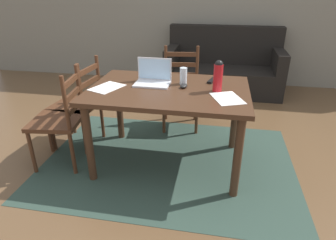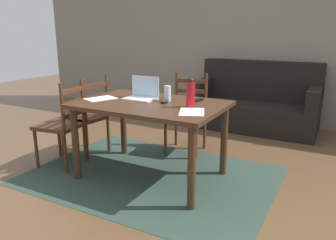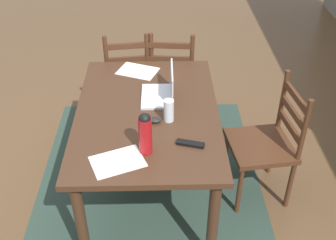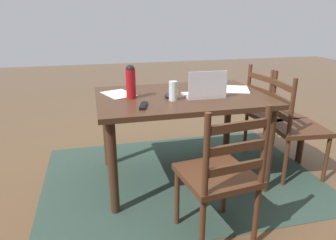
# 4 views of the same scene
# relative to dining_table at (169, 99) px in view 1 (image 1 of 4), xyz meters

# --- Properties ---
(ground_plane) EXTENTS (14.00, 14.00, 0.00)m
(ground_plane) POSITION_rel_dining_table_xyz_m (0.00, 0.00, -0.67)
(ground_plane) COLOR brown
(area_rug) EXTENTS (2.43, 1.75, 0.01)m
(area_rug) POSITION_rel_dining_table_xyz_m (0.00, 0.00, -0.67)
(area_rug) COLOR #2D4238
(area_rug) RESTS_ON ground
(wall_back) EXTENTS (8.00, 0.12, 2.70)m
(wall_back) POSITION_rel_dining_table_xyz_m (0.00, 2.73, 0.68)
(wall_back) COLOR gray
(wall_back) RESTS_ON ground
(dining_table) EXTENTS (1.42, 0.96, 0.77)m
(dining_table) POSITION_rel_dining_table_xyz_m (0.00, 0.00, 0.00)
(dining_table) COLOR #422819
(dining_table) RESTS_ON ground
(chair_far_head) EXTENTS (0.49, 0.49, 0.95)m
(chair_far_head) POSITION_rel_dining_table_xyz_m (-0.01, 0.85, -0.21)
(chair_far_head) COLOR #4C2B19
(chair_far_head) RESTS_ON ground
(chair_left_far) EXTENTS (0.48, 0.48, 0.95)m
(chair_left_far) POSITION_rel_dining_table_xyz_m (-1.00, 0.19, -0.21)
(chair_left_far) COLOR #4C2B19
(chair_left_far) RESTS_ON ground
(chair_left_near) EXTENTS (0.49, 0.49, 0.95)m
(chair_left_near) POSITION_rel_dining_table_xyz_m (-1.00, -0.19, -0.21)
(chair_left_near) COLOR #4C2B19
(chair_left_near) RESTS_ON ground
(couch) EXTENTS (1.80, 0.80, 1.00)m
(couch) POSITION_rel_dining_table_xyz_m (0.49, 2.26, -0.32)
(couch) COLOR black
(couch) RESTS_ON ground
(laptop) EXTENTS (0.32, 0.22, 0.23)m
(laptop) POSITION_rel_dining_table_xyz_m (-0.17, 0.11, 0.16)
(laptop) COLOR silver
(laptop) RESTS_ON dining_table
(water_bottle) EXTENTS (0.08, 0.08, 0.27)m
(water_bottle) POSITION_rel_dining_table_xyz_m (0.43, 0.00, 0.24)
(water_bottle) COLOR #A81419
(water_bottle) RESTS_ON dining_table
(drinking_glass) EXTENTS (0.07, 0.07, 0.15)m
(drinking_glass) POSITION_rel_dining_table_xyz_m (0.11, 0.14, 0.18)
(drinking_glass) COLOR silver
(drinking_glass) RESTS_ON dining_table
(computer_mouse) EXTENTS (0.07, 0.11, 0.03)m
(computer_mouse) POSITION_rel_dining_table_xyz_m (0.13, 0.04, 0.12)
(computer_mouse) COLOR black
(computer_mouse) RESTS_ON dining_table
(tv_remote) EXTENTS (0.09, 0.18, 0.02)m
(tv_remote) POSITION_rel_dining_table_xyz_m (0.37, 0.27, 0.11)
(tv_remote) COLOR black
(tv_remote) RESTS_ON dining_table
(paper_stack_left) EXTENTS (0.31, 0.35, 0.00)m
(paper_stack_left) POSITION_rel_dining_table_xyz_m (0.51, -0.16, 0.10)
(paper_stack_left) COLOR white
(paper_stack_left) RESTS_ON dining_table
(paper_stack_right) EXTENTS (0.31, 0.35, 0.00)m
(paper_stack_right) POSITION_rel_dining_table_xyz_m (-0.55, -0.08, 0.10)
(paper_stack_right) COLOR white
(paper_stack_right) RESTS_ON dining_table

